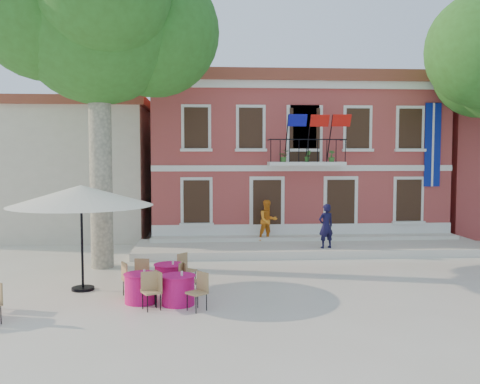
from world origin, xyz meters
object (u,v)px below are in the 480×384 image
Objects in this scene: plane_tree_west at (98,21)px; pedestrian_navy at (326,226)px; cafe_table_0 at (141,287)px; cafe_table_1 at (178,288)px; pedestrian_orange at (268,221)px; cafe_table_3 at (170,276)px; patio_umbrella at (81,196)px.

plane_tree_west is 6.66× the size of pedestrian_navy.
plane_tree_west reaches higher than pedestrian_navy.
cafe_table_0 is (-6.33, -6.10, -0.73)m from pedestrian_navy.
plane_tree_west is 5.95× the size of cafe_table_0.
pedestrian_orange is at bearing 67.94° from cafe_table_1.
cafe_table_0 is at bearing -119.85° from cafe_table_3.
pedestrian_navy is 0.89× the size of cafe_table_0.
plane_tree_west is at bearing 126.71° from cafe_table_3.
cafe_table_0 is (1.83, -4.54, -7.92)m from plane_tree_west.
pedestrian_orange reaches higher than cafe_table_0.
patio_umbrella is 2.39× the size of pedestrian_navy.
pedestrian_navy is 0.92× the size of cafe_table_1.
patio_umbrella is at bearing -151.40° from pedestrian_orange.
pedestrian_orange is (6.13, 6.49, -1.56)m from patio_umbrella.
patio_umbrella is 2.20× the size of cafe_table_1.
cafe_table_0 is 1.03× the size of cafe_table_1.
cafe_table_1 is (-3.32, -8.20, -0.72)m from pedestrian_orange.
plane_tree_west is at bearing 120.38° from cafe_table_1.
plane_tree_west is at bearing 111.98° from cafe_table_0.
pedestrian_orange is at bearing 61.74° from cafe_table_3.
cafe_table_1 is at bearing -59.62° from plane_tree_west.
plane_tree_west is 2.79× the size of patio_umbrella.
cafe_table_0 is 1.36m from cafe_table_3.
cafe_table_1 is 1.00× the size of cafe_table_3.
plane_tree_west is at bearing -7.64° from pedestrian_navy.
plane_tree_west reaches higher than patio_umbrella.
cafe_table_0 is 1.02m from cafe_table_1.
plane_tree_west reaches higher than pedestrian_orange.
cafe_table_1 is (2.80, -1.72, -2.28)m from patio_umbrella.
cafe_table_1 is at bearing 31.54° from pedestrian_navy.
patio_umbrella is 4.00m from cafe_table_1.
patio_umbrella is at bearing 141.41° from cafe_table_0.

